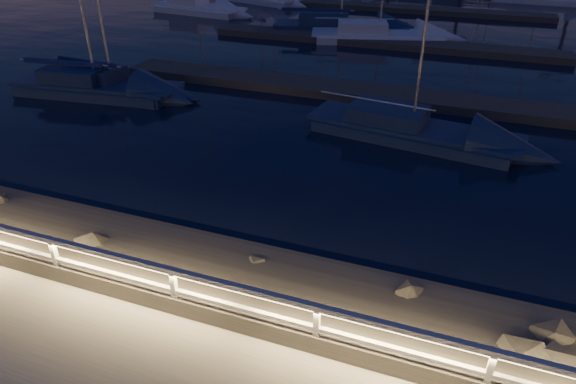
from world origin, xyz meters
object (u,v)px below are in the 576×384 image
sailboat_a (109,84)px  sailboat_d (407,127)px  sailboat_e (196,7)px  sailboat_g (337,26)px  guard_rail (128,268)px  sailboat_b (92,85)px  sailboat_c (376,34)px

sailboat_a → sailboat_d: size_ratio=0.87×
sailboat_e → sailboat_g: bearing=-5.1°
guard_rail → sailboat_d: 12.68m
sailboat_b → sailboat_d: (14.62, 0.06, -0.04)m
guard_rail → sailboat_g: (-3.52, 28.51, -0.91)m
sailboat_d → sailboat_g: 18.06m
guard_rail → sailboat_c: sailboat_c is taller
sailboat_a → sailboat_d: 14.01m
sailboat_g → sailboat_c: bearing=-39.8°
sailboat_b → sailboat_c: sailboat_c is taller
guard_rail → sailboat_g: size_ratio=2.86×
sailboat_d → sailboat_e: bearing=144.0°
sailboat_a → sailboat_g: 17.40m
guard_rail → sailboat_b: sailboat_b is taller
sailboat_b → sailboat_c: size_ratio=0.93×
guard_rail → sailboat_c: 26.98m
sailboat_e → sailboat_g: size_ratio=0.88×
guard_rail → sailboat_g: sailboat_g is taller
guard_rail → sailboat_b: 16.12m
sailboat_d → sailboat_e: size_ratio=0.99×
sailboat_e → sailboat_c: bearing=-8.1°
sailboat_g → sailboat_e: bearing=154.7°
sailboat_c → sailboat_a: bearing=-139.2°
sailboat_d → sailboat_c: bearing=114.4°
sailboat_b → sailboat_e: sailboat_e is taller
sailboat_c → sailboat_d: size_ratio=1.08×
sailboat_e → sailboat_g: (12.60, -2.85, -0.01)m
sailboat_a → sailboat_d: sailboat_d is taller
sailboat_d → sailboat_g: (-7.39, 16.48, 0.06)m
sailboat_a → sailboat_b: size_ratio=0.87×
sailboat_g → guard_rail: bearing=-95.5°
sailboat_c → sailboat_e: bearing=148.5°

